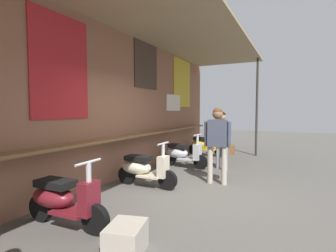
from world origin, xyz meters
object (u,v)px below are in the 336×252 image
object	(u,v)px
scooter_maroon	(62,199)
shopper_browsing	(222,134)
scooter_yellow	(205,145)
merchandise_crate	(126,239)
scooter_cream	(143,168)
shopper_with_handbag	(218,138)
scooter_silver	(182,154)

from	to	relation	value
scooter_maroon	shopper_browsing	size ratio (longest dim) A/B	0.88
scooter_yellow	merchandise_crate	size ratio (longest dim) A/B	2.85
scooter_maroon	shopper_browsing	xyz separation A→B (m)	(4.42, -1.10, 0.58)
scooter_maroon	scooter_yellow	world-z (taller)	same
scooter_cream	scooter_yellow	xyz separation A→B (m)	(4.14, -0.00, 0.00)
scooter_maroon	shopper_browsing	bearing A→B (deg)	73.69
scooter_cream	shopper_browsing	bearing A→B (deg)	63.53
scooter_maroon	scooter_cream	xyz separation A→B (m)	(2.12, 0.00, 0.00)
shopper_with_handbag	merchandise_crate	bearing A→B (deg)	167.77
scooter_cream	shopper_with_handbag	distance (m)	1.76
scooter_cream	shopper_browsing	xyz separation A→B (m)	(2.31, -1.10, 0.58)
scooter_silver	shopper_with_handbag	bearing A→B (deg)	-37.41
scooter_cream	scooter_silver	distance (m)	2.08
shopper_with_handbag	shopper_browsing	distance (m)	1.44
scooter_silver	scooter_yellow	distance (m)	2.06
scooter_maroon	merchandise_crate	xyz separation A→B (m)	(-0.16, -1.20, -0.22)
scooter_silver	merchandise_crate	bearing A→B (deg)	-71.14
scooter_maroon	scooter_silver	bearing A→B (deg)	87.62
shopper_browsing	scooter_maroon	bearing A→B (deg)	1.11
scooter_maroon	merchandise_crate	world-z (taller)	scooter_maroon
shopper_with_handbag	shopper_browsing	bearing A→B (deg)	2.28
scooter_maroon	shopper_with_handbag	bearing A→B (deg)	62.97
scooter_silver	shopper_with_handbag	xyz separation A→B (m)	(-1.19, -1.38, 0.64)
scooter_maroon	scooter_cream	bearing A→B (deg)	87.62
shopper_with_handbag	shopper_browsing	xyz separation A→B (m)	(1.42, 0.28, -0.06)
scooter_cream	shopper_browsing	size ratio (longest dim) A/B	0.88
scooter_silver	merchandise_crate	size ratio (longest dim) A/B	2.85
scooter_yellow	shopper_with_handbag	bearing A→B (deg)	-62.91
scooter_silver	shopper_browsing	size ratio (longest dim) A/B	0.88
scooter_cream	scooter_yellow	bearing A→B (deg)	88.98
scooter_silver	shopper_browsing	world-z (taller)	shopper_browsing
scooter_silver	shopper_browsing	distance (m)	1.26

